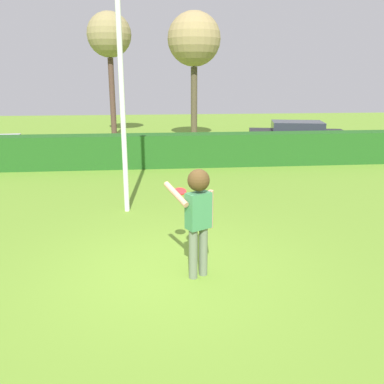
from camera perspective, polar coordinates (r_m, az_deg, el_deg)
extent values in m
plane|color=olive|center=(6.90, -2.78, -11.23)|extent=(60.00, 60.00, 0.00)
cylinder|color=slate|center=(6.54, 0.17, -8.70)|extent=(0.14, 0.14, 0.84)
cylinder|color=slate|center=(6.65, 1.59, -8.29)|extent=(0.14, 0.14, 0.84)
cube|color=#3D824F|center=(6.33, 0.91, -2.63)|extent=(0.44, 0.38, 0.58)
cylinder|color=tan|center=(6.36, -2.27, -0.30)|extent=(0.38, 0.58, 0.30)
cylinder|color=tan|center=(6.47, 2.60, -2.42)|extent=(0.09, 0.09, 0.62)
sphere|color=tan|center=(6.20, 0.93, 1.40)|extent=(0.22, 0.22, 0.22)
sphere|color=#4C361A|center=(6.19, 0.93, 1.67)|extent=(0.35, 0.35, 0.35)
cylinder|color=red|center=(6.99, -1.74, 0.09)|extent=(0.23, 0.23, 0.08)
cylinder|color=silver|center=(9.51, -9.88, 14.06)|extent=(0.12, 0.12, 5.76)
cube|color=#20571B|center=(14.76, -4.59, 5.84)|extent=(18.35, 0.90, 1.17)
cylinder|color=black|center=(19.02, -24.61, 5.83)|extent=(0.61, 0.16, 0.60)
cube|color=black|center=(18.94, 14.50, 7.56)|extent=(4.47, 2.56, 0.55)
cube|color=#2D333D|center=(18.88, 14.60, 8.99)|extent=(2.48, 2.00, 0.40)
cylinder|color=black|center=(20.06, 18.32, 6.91)|extent=(0.61, 0.23, 0.60)
cylinder|color=black|center=(18.41, 19.34, 6.09)|extent=(0.61, 0.23, 0.60)
cylinder|color=black|center=(19.67, 9.85, 7.31)|extent=(0.61, 0.23, 0.60)
cylinder|color=black|center=(18.00, 10.13, 6.52)|extent=(0.61, 0.23, 0.60)
cylinder|color=brown|center=(20.34, 0.29, 12.10)|extent=(0.31, 0.31, 3.63)
sphere|color=#9B8655|center=(20.37, 0.30, 20.75)|extent=(2.51, 2.51, 2.51)
cylinder|color=#4F372D|center=(22.77, -11.14, 12.85)|extent=(0.30, 0.30, 4.13)
sphere|color=#918252|center=(22.85, -11.59, 20.90)|extent=(2.29, 2.29, 2.29)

